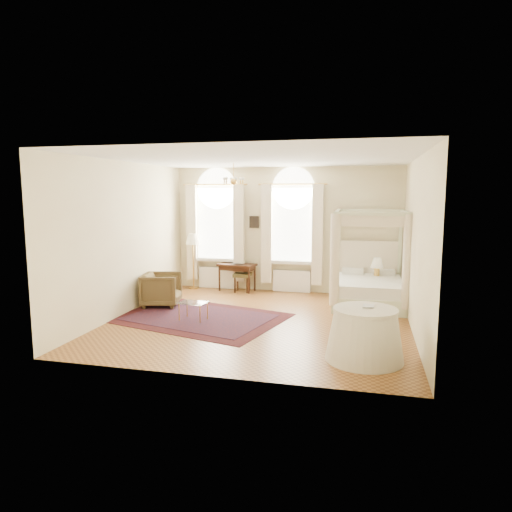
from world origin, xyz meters
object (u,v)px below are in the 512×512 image
at_px(canopy_bed, 369,284).
at_px(nightstand, 375,288).
at_px(coffee_table, 193,304).
at_px(floor_lamp, 193,242).
at_px(writing_desk, 237,268).
at_px(stool, 242,276).
at_px(armchair, 162,289).
at_px(side_table, 365,335).

height_order(canopy_bed, nightstand, canopy_bed).
bearing_deg(coffee_table, canopy_bed, 31.80).
bearing_deg(floor_lamp, writing_desk, -0.35).
bearing_deg(stool, floor_lamp, 176.34).
relative_size(nightstand, stool, 1.21).
bearing_deg(coffee_table, nightstand, 36.54).
height_order(canopy_bed, writing_desk, canopy_bed).
bearing_deg(armchair, side_table, -130.45).
bearing_deg(nightstand, stool, 177.02).
bearing_deg(coffee_table, writing_desk, 88.31).
distance_m(armchair, side_table, 5.27).
height_order(armchair, side_table, side_table).
height_order(nightstand, side_table, side_table).
height_order(canopy_bed, armchair, canopy_bed).
distance_m(canopy_bed, coffee_table, 4.16).
xyz_separation_m(canopy_bed, coffee_table, (-3.53, -2.19, -0.16)).
bearing_deg(side_table, writing_desk, 126.99).
bearing_deg(canopy_bed, writing_desk, 166.85).
distance_m(stool, armchair, 2.39).
bearing_deg(nightstand, armchair, -160.44).
xyz_separation_m(writing_desk, side_table, (3.37, -4.48, -0.22)).
relative_size(canopy_bed, writing_desk, 2.10).
bearing_deg(writing_desk, coffee_table, -91.69).
relative_size(writing_desk, side_table, 0.87).
xyz_separation_m(stool, armchair, (-1.44, -1.91, -0.03)).
height_order(canopy_bed, stool, canopy_bed).
bearing_deg(floor_lamp, canopy_bed, -9.81).
bearing_deg(canopy_bed, side_table, -91.09).
distance_m(nightstand, armchair, 5.17).
xyz_separation_m(armchair, coffee_table, (1.18, -1.00, -0.04)).
bearing_deg(stool, nightstand, -2.98).
distance_m(coffee_table, side_table, 3.77).
xyz_separation_m(nightstand, stool, (-3.43, 0.18, 0.12)).
height_order(nightstand, stool, nightstand).
relative_size(armchair, side_table, 0.70).
distance_m(nightstand, stool, 3.44).
bearing_deg(side_table, coffee_table, 156.79).
bearing_deg(nightstand, floor_lamp, 176.82).
bearing_deg(canopy_bed, floor_lamp, 170.19).
bearing_deg(coffee_table, floor_lamp, 111.22).
bearing_deg(nightstand, coffee_table, -143.46).
xyz_separation_m(armchair, floor_lamp, (0.02, 2.00, 0.91)).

